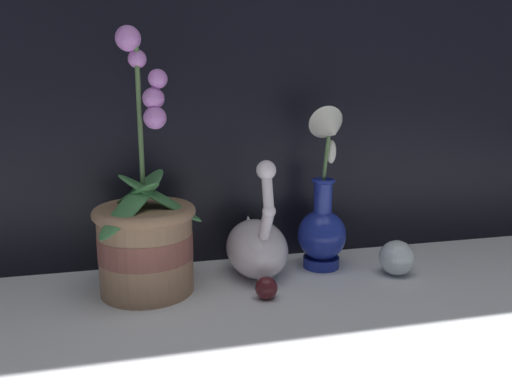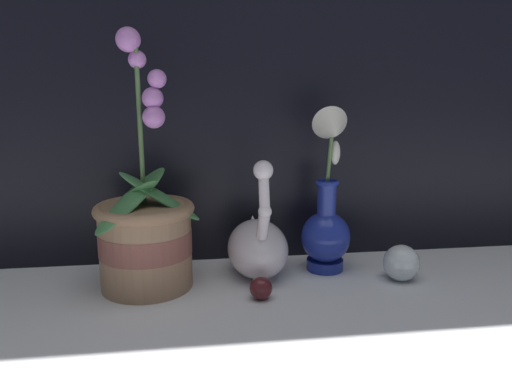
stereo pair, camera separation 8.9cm
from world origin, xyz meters
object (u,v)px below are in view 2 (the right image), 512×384
at_px(orchid_potted_plant, 145,234).
at_px(swan_figurine, 258,245).
at_px(blue_vase, 327,218).
at_px(glass_sphere, 401,263).

relative_size(orchid_potted_plant, swan_figurine, 1.93).
bearing_deg(swan_figurine, orchid_potted_plant, -172.23).
relative_size(blue_vase, glass_sphere, 4.74).
bearing_deg(orchid_potted_plant, glass_sphere, -4.14).
height_order(orchid_potted_plant, glass_sphere, orchid_potted_plant).
relative_size(swan_figurine, blue_vase, 0.73).
distance_m(orchid_potted_plant, glass_sphere, 0.46).
bearing_deg(swan_figurine, blue_vase, 2.79).
bearing_deg(blue_vase, swan_figurine, -177.21).
distance_m(orchid_potted_plant, blue_vase, 0.34).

